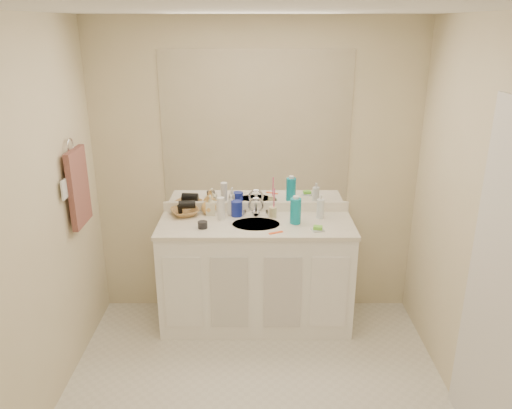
% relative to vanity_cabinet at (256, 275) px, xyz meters
% --- Properties ---
extents(ceiling, '(2.60, 2.60, 0.02)m').
position_rel_vanity_cabinet_xyz_m(ceiling, '(0.00, -1.02, 1.97)').
color(ceiling, white).
rests_on(ceiling, wall_back).
extents(wall_back, '(2.60, 0.02, 2.40)m').
position_rel_vanity_cabinet_xyz_m(wall_back, '(0.00, 0.28, 0.77)').
color(wall_back, beige).
rests_on(wall_back, floor).
extents(wall_front, '(2.60, 0.02, 2.40)m').
position_rel_vanity_cabinet_xyz_m(wall_front, '(0.00, -2.33, 0.77)').
color(wall_front, beige).
rests_on(wall_front, floor).
extents(wall_left, '(0.02, 2.60, 2.40)m').
position_rel_vanity_cabinet_xyz_m(wall_left, '(-1.30, -1.02, 0.77)').
color(wall_left, beige).
rests_on(wall_left, floor).
extents(wall_right, '(0.02, 2.60, 2.40)m').
position_rel_vanity_cabinet_xyz_m(wall_right, '(1.30, -1.02, 0.77)').
color(wall_right, beige).
rests_on(wall_right, floor).
extents(vanity_cabinet, '(1.50, 0.55, 0.85)m').
position_rel_vanity_cabinet_xyz_m(vanity_cabinet, '(0.00, 0.00, 0.00)').
color(vanity_cabinet, white).
rests_on(vanity_cabinet, floor).
extents(countertop, '(1.52, 0.57, 0.03)m').
position_rel_vanity_cabinet_xyz_m(countertop, '(0.00, 0.00, 0.44)').
color(countertop, silver).
rests_on(countertop, vanity_cabinet).
extents(backsplash, '(1.52, 0.03, 0.08)m').
position_rel_vanity_cabinet_xyz_m(backsplash, '(0.00, 0.26, 0.50)').
color(backsplash, white).
rests_on(backsplash, countertop).
extents(sink_basin, '(0.37, 0.37, 0.02)m').
position_rel_vanity_cabinet_xyz_m(sink_basin, '(0.00, -0.02, 0.44)').
color(sink_basin, beige).
rests_on(sink_basin, countertop).
extents(faucet, '(0.02, 0.02, 0.11)m').
position_rel_vanity_cabinet_xyz_m(faucet, '(0.00, 0.16, 0.51)').
color(faucet, silver).
rests_on(faucet, countertop).
extents(mirror, '(1.48, 0.01, 1.20)m').
position_rel_vanity_cabinet_xyz_m(mirror, '(0.00, 0.27, 1.14)').
color(mirror, white).
rests_on(mirror, wall_back).
extents(blue_mug, '(0.11, 0.11, 0.12)m').
position_rel_vanity_cabinet_xyz_m(blue_mug, '(-0.15, 0.15, 0.52)').
color(blue_mug, navy).
rests_on(blue_mug, countertop).
extents(tan_cup, '(0.06, 0.06, 0.08)m').
position_rel_vanity_cabinet_xyz_m(tan_cup, '(0.13, 0.12, 0.50)').
color(tan_cup, beige).
rests_on(tan_cup, countertop).
extents(toothbrush, '(0.01, 0.04, 0.19)m').
position_rel_vanity_cabinet_xyz_m(toothbrush, '(0.14, 0.12, 0.60)').
color(toothbrush, '#F03F7E').
rests_on(toothbrush, tan_cup).
extents(mouthwash_bottle, '(0.09, 0.09, 0.20)m').
position_rel_vanity_cabinet_xyz_m(mouthwash_bottle, '(0.30, -0.00, 0.56)').
color(mouthwash_bottle, '#0E92AA').
rests_on(mouthwash_bottle, countertop).
extents(clear_pump_bottle, '(0.07, 0.07, 0.15)m').
position_rel_vanity_cabinet_xyz_m(clear_pump_bottle, '(0.51, 0.11, 0.53)').
color(clear_pump_bottle, white).
rests_on(clear_pump_bottle, countertop).
extents(soap_dish, '(0.11, 0.09, 0.01)m').
position_rel_vanity_cabinet_xyz_m(soap_dish, '(0.46, -0.15, 0.46)').
color(soap_dish, silver).
rests_on(soap_dish, countertop).
extents(green_soap, '(0.07, 0.06, 0.02)m').
position_rel_vanity_cabinet_xyz_m(green_soap, '(0.46, -0.15, 0.48)').
color(green_soap, '#6ACD32').
rests_on(green_soap, soap_dish).
extents(orange_comb, '(0.11, 0.07, 0.00)m').
position_rel_vanity_cabinet_xyz_m(orange_comb, '(0.15, -0.20, 0.46)').
color(orange_comb, '#FF501A').
rests_on(orange_comb, countertop).
extents(dark_jar, '(0.09, 0.09, 0.05)m').
position_rel_vanity_cabinet_xyz_m(dark_jar, '(-0.40, -0.10, 0.48)').
color(dark_jar, black).
rests_on(dark_jar, countertop).
extents(extra_white_bottle, '(0.06, 0.06, 0.18)m').
position_rel_vanity_cabinet_xyz_m(extra_white_bottle, '(-0.27, 0.07, 0.55)').
color(extra_white_bottle, white).
rests_on(extra_white_bottle, countertop).
extents(soap_bottle_white, '(0.07, 0.07, 0.17)m').
position_rel_vanity_cabinet_xyz_m(soap_bottle_white, '(-0.20, 0.18, 0.54)').
color(soap_bottle_white, silver).
rests_on(soap_bottle_white, countertop).
extents(soap_bottle_cream, '(0.08, 0.08, 0.16)m').
position_rel_vanity_cabinet_xyz_m(soap_bottle_cream, '(-0.37, 0.18, 0.54)').
color(soap_bottle_cream, beige).
rests_on(soap_bottle_cream, countertop).
extents(soap_bottle_yellow, '(0.13, 0.13, 0.15)m').
position_rel_vanity_cabinet_xyz_m(soap_bottle_yellow, '(-0.38, 0.20, 0.53)').
color(soap_bottle_yellow, '#E3AD58').
rests_on(soap_bottle_yellow, countertop).
extents(wicker_basket, '(0.29, 0.29, 0.05)m').
position_rel_vanity_cabinet_xyz_m(wicker_basket, '(-0.57, 0.17, 0.48)').
color(wicker_basket, '#A27541').
rests_on(wicker_basket, countertop).
extents(hair_dryer, '(0.14, 0.08, 0.07)m').
position_rel_vanity_cabinet_xyz_m(hair_dryer, '(-0.55, 0.17, 0.54)').
color(hair_dryer, black).
rests_on(hair_dryer, wicker_basket).
extents(towel_ring, '(0.01, 0.11, 0.11)m').
position_rel_vanity_cabinet_xyz_m(towel_ring, '(-1.27, -0.25, 1.12)').
color(towel_ring, silver).
rests_on(towel_ring, wall_left).
extents(hand_towel, '(0.04, 0.32, 0.55)m').
position_rel_vanity_cabinet_xyz_m(hand_towel, '(-1.25, -0.25, 0.82)').
color(hand_towel, brown).
rests_on(hand_towel, towel_ring).
extents(switch_plate, '(0.01, 0.08, 0.13)m').
position_rel_vanity_cabinet_xyz_m(switch_plate, '(-1.27, -0.45, 0.88)').
color(switch_plate, white).
rests_on(switch_plate, wall_left).
extents(door, '(0.02, 0.82, 2.00)m').
position_rel_vanity_cabinet_xyz_m(door, '(1.29, -1.32, 0.57)').
color(door, silver).
rests_on(door, floor).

